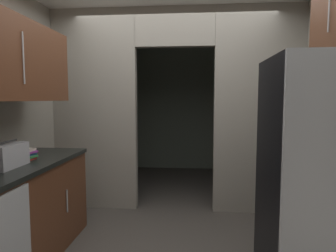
% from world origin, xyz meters
% --- Properties ---
extents(kitchen_partition, '(3.19, 0.12, 2.60)m').
position_xyz_m(kitchen_partition, '(-0.00, 1.29, 1.38)').
color(kitchen_partition, '#9E998C').
rests_on(kitchen_partition, ground).
extents(adjoining_room_shell, '(3.19, 2.43, 2.60)m').
position_xyz_m(adjoining_room_shell, '(0.00, 2.95, 1.30)').
color(adjoining_room_shell, gray).
rests_on(adjoining_room_shell, ground).
extents(refrigerator, '(0.71, 0.80, 1.75)m').
position_xyz_m(refrigerator, '(1.16, -0.28, 0.88)').
color(refrigerator, black).
rests_on(refrigerator, ground).
extents(lower_cabinet_run, '(0.65, 1.87, 0.90)m').
position_xyz_m(lower_cabinet_run, '(-1.27, -0.25, 0.45)').
color(lower_cabinet_run, brown).
rests_on(lower_cabinet_run, ground).
extents(upper_cabinet_counterside, '(0.36, 1.69, 0.68)m').
position_xyz_m(upper_cabinet_counterside, '(-1.27, -0.25, 1.77)').
color(upper_cabinet_counterside, brown).
extents(boombox, '(0.17, 0.36, 0.22)m').
position_xyz_m(boombox, '(-1.25, -0.28, 0.99)').
color(boombox, '#B2B2B7').
rests_on(boombox, lower_cabinet_run).
extents(book_stack, '(0.15, 0.17, 0.10)m').
position_xyz_m(book_stack, '(-1.26, 0.02, 0.95)').
color(book_stack, red).
rests_on(book_stack, lower_cabinet_run).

